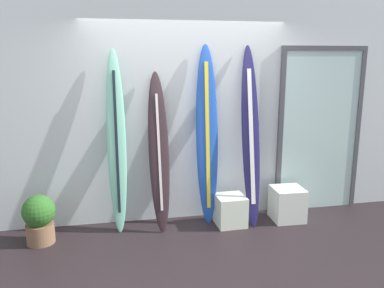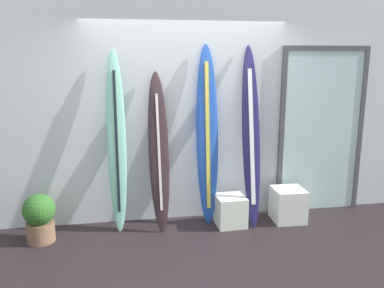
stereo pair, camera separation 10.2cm
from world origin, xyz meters
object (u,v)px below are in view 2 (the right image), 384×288
(display_block_left, at_px, (288,205))
(glass_door, at_px, (321,128))
(surfboard_seafoam, at_px, (117,142))
(surfboard_navy, at_px, (251,137))
(surfboard_charcoal, at_px, (159,152))
(potted_plant, at_px, (40,217))
(surfboard_cobalt, at_px, (207,136))
(display_block_center, at_px, (230,211))

(display_block_left, xyz_separation_m, glass_door, (0.56, 0.32, 0.93))
(surfboard_seafoam, distance_m, surfboard_navy, 1.63)
(surfboard_charcoal, xyz_separation_m, glass_door, (2.21, 0.22, 0.18))
(surfboard_charcoal, bearing_deg, surfboard_seafoam, 174.66)
(surfboard_seafoam, relative_size, potted_plant, 3.84)
(surfboard_cobalt, xyz_separation_m, glass_door, (1.60, 0.14, 0.03))
(surfboard_charcoal, distance_m, display_block_left, 1.81)
(surfboard_charcoal, relative_size, surfboard_navy, 0.86)
(surfboard_seafoam, height_order, glass_door, glass_door)
(surfboard_seafoam, relative_size, surfboard_cobalt, 0.97)
(surfboard_seafoam, distance_m, surfboard_cobalt, 1.11)
(surfboard_navy, height_order, display_block_center, surfboard_navy)
(surfboard_cobalt, relative_size, surfboard_navy, 1.00)
(surfboard_cobalt, xyz_separation_m, display_block_left, (1.03, -0.18, -0.90))
(surfboard_cobalt, distance_m, display_block_left, 1.38)
(surfboard_navy, xyz_separation_m, potted_plant, (-2.52, -0.14, -0.81))
(surfboard_charcoal, relative_size, display_block_center, 5.07)
(surfboard_navy, distance_m, potted_plant, 2.65)
(surfboard_cobalt, distance_m, potted_plant, 2.17)
(surfboard_navy, distance_m, glass_door, 1.10)
(surfboard_seafoam, xyz_separation_m, glass_door, (2.70, 0.18, 0.05))
(glass_door, bearing_deg, display_block_center, -165.92)
(potted_plant, bearing_deg, surfboard_cobalt, 7.33)
(display_block_left, xyz_separation_m, potted_plant, (-3.03, -0.08, 0.09))
(surfboard_charcoal, bearing_deg, potted_plant, -172.82)
(display_block_left, distance_m, glass_door, 1.13)
(surfboard_cobalt, xyz_separation_m, surfboard_navy, (0.53, -0.12, -0.00))
(surfboard_seafoam, relative_size, surfboard_navy, 0.98)
(surfboard_navy, distance_m, display_block_center, 0.96)
(surfboard_seafoam, bearing_deg, surfboard_cobalt, 1.86)
(potted_plant, bearing_deg, display_block_center, 1.65)
(display_block_left, relative_size, glass_door, 0.19)
(surfboard_navy, bearing_deg, surfboard_charcoal, 178.28)
(surfboard_cobalt, height_order, potted_plant, surfboard_cobalt)
(display_block_left, relative_size, display_block_center, 1.13)
(display_block_center, bearing_deg, display_block_left, 0.85)
(surfboard_seafoam, height_order, surfboard_navy, surfboard_navy)
(display_block_left, bearing_deg, surfboard_seafoam, 176.14)
(display_block_left, xyz_separation_m, display_block_center, (-0.77, -0.01, -0.02))
(surfboard_seafoam, bearing_deg, glass_door, 3.79)
(display_block_center, xyz_separation_m, potted_plant, (-2.26, -0.06, 0.11))
(surfboard_navy, bearing_deg, potted_plant, -176.82)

